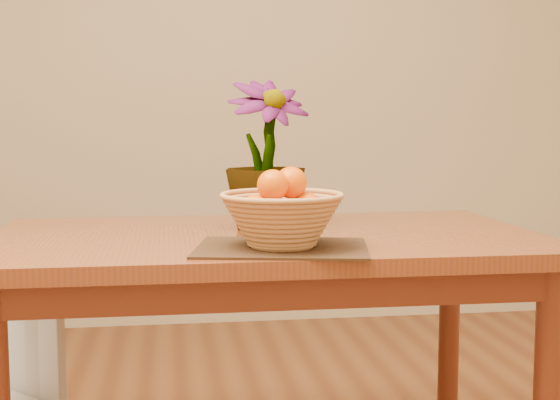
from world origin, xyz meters
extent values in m
cube|color=beige|center=(0.00, 2.25, 1.35)|extent=(4.00, 0.02, 2.70)
cube|color=maroon|center=(0.00, 0.30, 0.73)|extent=(1.40, 0.80, 0.04)
cube|color=#532213|center=(0.00, 0.30, 0.67)|extent=(1.28, 0.68, 0.08)
cylinder|color=#532213|center=(-0.62, 0.62, 0.35)|extent=(0.06, 0.06, 0.71)
cylinder|color=#532213|center=(0.62, 0.62, 0.35)|extent=(0.06, 0.06, 0.71)
cube|color=#341F12|center=(0.00, 0.05, 0.75)|extent=(0.44, 0.36, 0.01)
cylinder|color=tan|center=(0.00, 0.05, 0.76)|extent=(0.14, 0.14, 0.01)
sphere|color=#E05603|center=(0.00, 0.05, 0.83)|extent=(0.06, 0.06, 0.06)
sphere|color=#E05603|center=(0.06, 0.07, 0.84)|extent=(0.07, 0.07, 0.07)
sphere|color=#E05603|center=(-0.01, 0.11, 0.84)|extent=(0.07, 0.07, 0.07)
sphere|color=#E05603|center=(-0.06, 0.04, 0.84)|extent=(0.07, 0.07, 0.07)
sphere|color=#E05603|center=(0.02, -0.01, 0.84)|extent=(0.07, 0.07, 0.07)
sphere|color=#E05603|center=(0.03, 0.07, 0.90)|extent=(0.07, 0.07, 0.07)
sphere|color=#E05603|center=(-0.02, 0.04, 0.90)|extent=(0.07, 0.07, 0.07)
imported|color=#1D4313|center=(0.01, 0.39, 0.95)|extent=(0.28, 0.28, 0.40)
camera|label=1|loc=(-0.25, -1.68, 1.05)|focal=50.00mm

